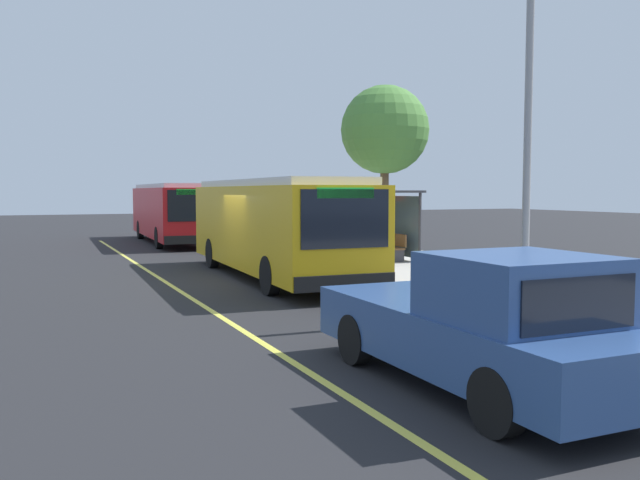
# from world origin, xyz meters

# --- Properties ---
(ground_plane) EXTENTS (120.00, 120.00, 0.00)m
(ground_plane) POSITION_xyz_m (0.00, 0.00, 0.00)
(ground_plane) COLOR #232326
(sidewalk_curb) EXTENTS (44.00, 6.40, 0.15)m
(sidewalk_curb) POSITION_xyz_m (0.00, 6.00, 0.07)
(sidewalk_curb) COLOR #B7B2A8
(sidewalk_curb) RESTS_ON ground_plane
(lane_stripe_center) EXTENTS (36.00, 0.14, 0.01)m
(lane_stripe_center) POSITION_xyz_m (0.00, -2.20, 0.00)
(lane_stripe_center) COLOR #E0D64C
(lane_stripe_center) RESTS_ON ground_plane
(transit_bus_main) EXTENTS (10.81, 2.99, 2.95)m
(transit_bus_main) POSITION_xyz_m (-0.20, 1.01, 1.62)
(transit_bus_main) COLOR gold
(transit_bus_main) RESTS_ON ground_plane
(transit_bus_second) EXTENTS (11.28, 3.00, 2.95)m
(transit_bus_second) POSITION_xyz_m (-15.16, 1.00, 1.62)
(transit_bus_second) COLOR red
(transit_bus_second) RESTS_ON ground_plane
(pickup_truck) EXTENTS (5.40, 2.05, 1.85)m
(pickup_truck) POSITION_xyz_m (11.73, -0.47, 0.86)
(pickup_truck) COLOR #2D4C84
(pickup_truck) RESTS_ON ground_plane
(bus_shelter) EXTENTS (2.90, 1.60, 2.48)m
(bus_shelter) POSITION_xyz_m (-2.39, 6.13, 1.92)
(bus_shelter) COLOR #333338
(bus_shelter) RESTS_ON sidewalk_curb
(waiting_bench) EXTENTS (1.60, 0.48, 0.95)m
(waiting_bench) POSITION_xyz_m (-1.94, 6.04, 0.63)
(waiting_bench) COLOR brown
(waiting_bench) RESTS_ON sidewalk_curb
(route_sign_post) EXTENTS (0.44, 0.08, 2.80)m
(route_sign_post) POSITION_xyz_m (0.25, 3.67, 1.96)
(route_sign_post) COLOR #333338
(route_sign_post) RESTS_ON sidewalk_curb
(street_tree_near_shelter) EXTENTS (3.70, 3.70, 6.88)m
(street_tree_near_shelter) POSITION_xyz_m (-6.05, 8.11, 5.15)
(street_tree_near_shelter) COLOR brown
(street_tree_near_shelter) RESTS_ON sidewalk_curb
(utility_pole) EXTENTS (0.16, 0.16, 6.40)m
(utility_pole) POSITION_xyz_m (7.76, 3.68, 3.35)
(utility_pole) COLOR gray
(utility_pole) RESTS_ON sidewalk_curb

